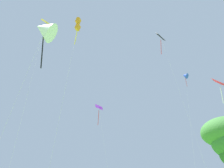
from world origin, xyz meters
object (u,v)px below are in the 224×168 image
object	(u,v)px
kite_red_high	(221,87)
kite_black_large	(161,42)
kite_blue_delta	(185,76)
kite_purple_streamer	(99,112)
kite_yellow_diamond	(44,28)
kite_orange_box	(78,25)
kite_white_distant	(44,30)

from	to	relation	value
kite_red_high	kite_black_large	world-z (taller)	kite_black_large
kite_blue_delta	kite_purple_streamer	xyz separation A→B (m)	(-19.95, -0.77, -9.30)
kite_purple_streamer	kite_black_large	bearing A→B (deg)	-42.51
kite_purple_streamer	kite_yellow_diamond	world-z (taller)	kite_yellow_diamond
kite_black_large	kite_orange_box	bearing A→B (deg)	-131.04
kite_red_high	kite_orange_box	size ratio (longest dim) A/B	0.88
kite_orange_box	kite_yellow_diamond	distance (m)	8.12
kite_white_distant	kite_red_high	world-z (taller)	kite_red_high
kite_white_distant	kite_orange_box	xyz separation A→B (m)	(2.31, 4.01, 3.70)
kite_purple_streamer	kite_black_large	size ratio (longest dim) A/B	0.62
kite_white_distant	kite_orange_box	distance (m)	5.93
kite_red_high	kite_purple_streamer	distance (m)	24.84
kite_white_distant	kite_yellow_diamond	world-z (taller)	kite_yellow_diamond
kite_red_high	kite_orange_box	xyz separation A→B (m)	(-20.21, -9.80, 2.94)
kite_purple_streamer	kite_blue_delta	bearing A→B (deg)	2.21
kite_blue_delta	kite_purple_streamer	world-z (taller)	kite_blue_delta
kite_white_distant	kite_purple_streamer	bearing A→B (deg)	81.98
kite_blue_delta	kite_red_high	distance (m)	20.57
kite_yellow_diamond	kite_purple_streamer	bearing A→B (deg)	71.33
kite_black_large	kite_purple_streamer	bearing A→B (deg)	137.49
kite_orange_box	kite_blue_delta	bearing A→B (deg)	51.32
kite_blue_delta	kite_black_large	xyz separation A→B (m)	(-8.16, -11.58, 1.34)
kite_orange_box	kite_purple_streamer	bearing A→B (deg)	85.69
kite_blue_delta	kite_orange_box	size ratio (longest dim) A/B	1.39
kite_blue_delta	kite_yellow_diamond	distance (m)	35.43
kite_purple_streamer	kite_black_large	world-z (taller)	kite_black_large
kite_orange_box	kite_purple_streamer	size ratio (longest dim) A/B	1.05
kite_white_distant	kite_orange_box	bearing A→B (deg)	60.03
kite_white_distant	kite_purple_streamer	distance (m)	31.03
kite_black_large	kite_yellow_diamond	xyz separation A→B (m)	(-19.06, -10.73, -5.40)
kite_blue_delta	kite_yellow_diamond	bearing A→B (deg)	-140.67
kite_yellow_diamond	kite_red_high	bearing A→B (deg)	10.40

